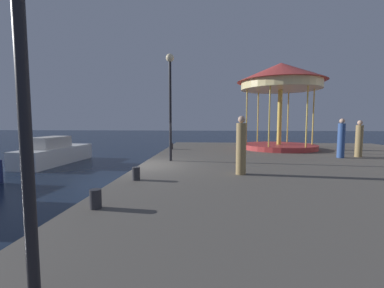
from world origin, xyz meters
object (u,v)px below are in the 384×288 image
Objects in this scene: bollard_north at (136,174)px; person_by_the_water at (341,139)px; carousel at (281,85)px; bollard_south at (171,146)px; bollard_center at (96,199)px; person_far_corner at (359,140)px; motorboat_white at (54,153)px; lamp_post_mid_promenade at (170,89)px; person_near_carousel at (241,147)px.

bollard_north is 10.26m from person_by_the_water.
bollard_south is at bearing -174.70° from carousel.
bollard_center is (-6.78, -11.92, -3.90)m from carousel.
person_far_corner is at bearing 40.64° from bollard_center.
lamp_post_mid_promenade is at bearing -24.23° from motorboat_white.
bollard_north is at bearing -45.32° from motorboat_white.
lamp_post_mid_promenade is 8.66m from person_by_the_water.
person_near_carousel is at bearing -112.34° from carousel.
bollard_south is 10.40m from person_far_corner.
person_far_corner is at bearing -16.00° from bollard_south.
bollard_south is (-0.72, 4.82, -3.01)m from lamp_post_mid_promenade.
person_by_the_water is 1.05× the size of person_far_corner.
lamp_post_mid_promenade is 7.15m from bollard_center.
person_far_corner is at bearing -49.16° from carousel.
lamp_post_mid_promenade is 2.58× the size of person_far_corner.
lamp_post_mid_promenade is 11.89× the size of bollard_south.
lamp_post_mid_promenade is (7.74, -3.48, 3.36)m from motorboat_white.
bollard_north is (-0.46, -3.88, -3.01)m from lamp_post_mid_promenade.
person_far_corner reaches higher than bollard_center.
bollard_center is (0.17, -11.28, 0.00)m from bollard_south.
motorboat_white is at bearing 149.40° from person_near_carousel.
bollard_north is at bearing -88.28° from bollard_south.
lamp_post_mid_promenade reaches higher than motorboat_white.
bollard_north is 0.22× the size of person_far_corner.
bollard_center is 12.94m from person_far_corner.
lamp_post_mid_promenade reaches higher than bollard_north.
bollard_center is at bearing -137.46° from person_by_the_water.
person_by_the_water is (8.20, 1.58, -2.30)m from lamp_post_mid_promenade.
bollard_south is 8.70m from bollard_north.
person_far_corner is (1.05, 0.38, -0.04)m from person_by_the_water.
carousel is at bearing 8.07° from motorboat_white.
bollard_south is 8.42m from person_near_carousel.
lamp_post_mid_promenade is 2.41× the size of person_near_carousel.
lamp_post_mid_promenade is 11.89× the size of bollard_north.
bollard_center is 0.22× the size of person_far_corner.
carousel is at bearing 117.00° from person_by_the_water.
carousel is 13.73× the size of bollard_center.
bollard_north is (-6.68, -9.34, -3.90)m from carousel.
carousel reaches higher than person_far_corner.
lamp_post_mid_promenade is 5.72m from bollard_south.
motorboat_white is 16.09m from person_by_the_water.
person_by_the_water reaches higher than person_far_corner.
bollard_center is at bearing -119.62° from carousel.
bollard_center is 5.06m from person_near_carousel.
motorboat_white reaches higher than bollard_north.
bollard_north is (0.09, 2.58, 0.00)m from bollard_center.
person_far_corner is at bearing 19.92° from person_by_the_water.
bollard_south and bollard_north have the same top height.
person_near_carousel reaches higher than person_by_the_water.
person_far_corner is (9.25, 1.96, -2.34)m from lamp_post_mid_promenade.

